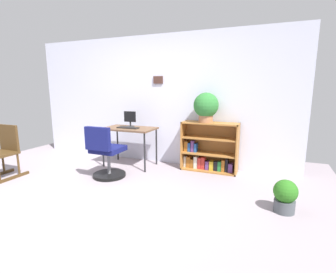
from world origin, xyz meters
name	(u,v)px	position (x,y,z in m)	size (l,w,h in m)	color
ground_plane	(80,207)	(0.00, 0.00, 0.00)	(6.24, 6.24, 0.00)	gray
wall_back	(155,100)	(0.00, 2.15, 1.18)	(5.20, 0.12, 2.35)	silver
desk	(130,131)	(-0.29, 1.67, 0.64)	(0.92, 0.55, 0.70)	brown
monitor	(130,119)	(-0.32, 1.76, 0.85)	(0.23, 0.15, 0.29)	#262628
keyboard	(128,128)	(-0.28, 1.61, 0.71)	(0.40, 0.13, 0.02)	black
office_chair	(106,156)	(-0.30, 0.96, 0.36)	(0.52, 0.55, 0.84)	black
rocking_chair	(4,151)	(-1.82, 0.38, 0.43)	(0.42, 0.64, 0.83)	#463017
bookshelf_low	(209,150)	(1.10, 1.95, 0.36)	(0.95, 0.30, 0.84)	#9F662F
potted_plant_on_shelf	(206,106)	(1.05, 1.90, 1.11)	(0.41, 0.41, 0.49)	#9E6642
potted_plant_floor	(285,196)	(2.26, 0.80, 0.20)	(0.27, 0.27, 0.38)	#474C51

